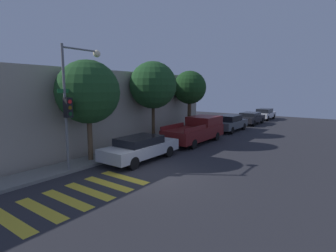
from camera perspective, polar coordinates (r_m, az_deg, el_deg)
ground_plane at (r=12.11m, az=-3.31°, el=-10.62°), size 60.00×60.00×0.00m
sidewalk at (r=14.86m, az=-15.51°, el=-7.06°), size 26.00×1.64×0.14m
building_row at (r=17.92m, az=-24.29°, el=3.01°), size 26.00×6.00×5.01m
crosswalk at (r=10.52m, az=-18.96°, el=-14.06°), size 5.18×2.60×0.00m
traffic_light_pole at (r=12.91m, az=-19.77°, el=6.76°), size 2.42×0.56×5.86m
sedan_near_corner at (r=14.35m, az=-6.01°, el=-4.69°), size 4.70×1.86×1.32m
pickup_truck at (r=19.21m, az=6.23°, el=-0.84°), size 5.52×2.13×1.79m
sedan_middle at (r=24.66m, az=13.27°, el=0.69°), size 4.65×1.81×1.47m
sedan_far_end at (r=29.99m, az=17.50°, el=1.72°), size 4.61×1.89×1.30m
sedan_tail_of_row at (r=35.08m, az=20.29°, el=2.51°), size 4.30×1.74×1.37m
tree_near_corner at (r=14.18m, az=-17.01°, el=7.06°), size 3.27×3.27×5.36m
tree_midblock at (r=17.89m, az=-3.28°, el=8.84°), size 3.18×3.18×5.71m
tree_far_end at (r=21.78m, az=4.73°, el=8.27°), size 2.72×2.72×5.33m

